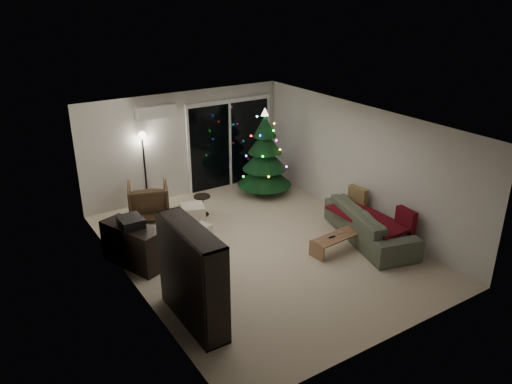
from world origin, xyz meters
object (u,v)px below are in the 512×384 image
media_cabinet (133,245)px  sofa (370,224)px  bookshelf (180,280)px  christmas_tree (265,152)px  coffee_table (338,243)px  armchair (148,201)px

media_cabinet → sofa: 4.58m
bookshelf → christmas_tree: 5.27m
sofa → coffee_table: size_ratio=2.17×
sofa → christmas_tree: 3.23m
sofa → bookshelf: bearing=111.3°
bookshelf → coffee_table: 3.50m
sofa → armchair: bearing=59.9°
sofa → christmas_tree: size_ratio=1.10×
christmas_tree → media_cabinet: bearing=-158.4°
coffee_table → christmas_tree: 3.31m
coffee_table → sofa: bearing=-2.2°
sofa → christmas_tree: bearing=23.4°
armchair → sofa: 4.72m
media_cabinet → christmas_tree: (3.85, 1.52, 0.67)m
bookshelf → armchair: size_ratio=1.80×
coffee_table → bookshelf: bearing=-177.7°
bookshelf → sofa: bearing=3.1°
coffee_table → christmas_tree: (0.42, 3.16, 0.89)m
bookshelf → armchair: 3.96m
armchair → coffee_table: armchair is taller
armchair → christmas_tree: size_ratio=0.41×
bookshelf → media_cabinet: 2.10m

